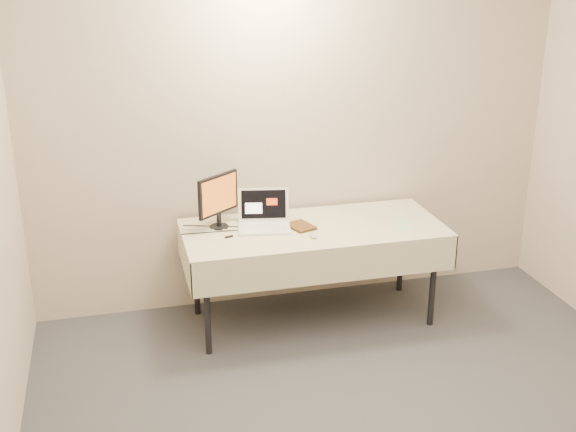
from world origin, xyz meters
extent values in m
cube|color=beige|center=(0.00, 2.50, 1.35)|extent=(4.00, 0.10, 2.70)
cylinder|color=black|center=(-0.82, 1.75, 0.34)|extent=(0.04, 0.04, 0.69)
cylinder|color=black|center=(0.82, 1.75, 0.34)|extent=(0.04, 0.04, 0.69)
cylinder|color=black|center=(-0.82, 2.34, 0.34)|extent=(0.04, 0.04, 0.69)
cylinder|color=black|center=(0.82, 2.34, 0.34)|extent=(0.04, 0.04, 0.69)
cube|color=gray|center=(0.00, 2.04, 0.71)|extent=(1.80, 0.75, 0.04)
cube|color=beige|center=(0.00, 2.04, 0.73)|extent=(1.86, 0.81, 0.01)
cube|color=beige|center=(0.00, 1.64, 0.60)|extent=(1.86, 0.01, 0.25)
cube|color=beige|center=(0.00, 2.45, 0.60)|extent=(1.86, 0.01, 0.25)
cube|color=beige|center=(-0.93, 2.04, 0.60)|extent=(0.01, 0.81, 0.25)
cube|color=beige|center=(0.93, 2.04, 0.60)|extent=(0.01, 0.81, 0.25)
cube|color=white|center=(-0.35, 2.08, 0.75)|extent=(0.40, 0.32, 0.02)
cube|color=white|center=(-0.32, 2.24, 0.87)|extent=(0.37, 0.14, 0.23)
cube|color=black|center=(-0.32, 2.24, 0.87)|extent=(0.32, 0.11, 0.20)
cylinder|color=black|center=(-0.65, 2.20, 0.74)|extent=(0.19, 0.19, 0.01)
cube|color=black|center=(-0.65, 2.20, 0.80)|extent=(0.03, 0.03, 0.09)
cube|color=black|center=(-0.65, 2.20, 0.99)|extent=(0.31, 0.25, 0.28)
cube|color=orange|center=(-0.65, 2.20, 0.99)|extent=(0.27, 0.21, 0.25)
imported|color=#8E5519|center=(-0.16, 2.03, 0.84)|extent=(0.15, 0.07, 0.20)
cube|color=black|center=(-0.18, 2.30, 0.76)|extent=(0.11, 0.06, 0.04)
cube|color=#FF1A0C|center=(-0.19, 2.28, 0.76)|extent=(0.07, 0.02, 0.02)
ellipsoid|color=#B7B7B9|center=(-0.05, 1.86, 0.75)|extent=(0.04, 0.08, 0.02)
cube|color=#C4ECBB|center=(0.64, 1.94, 0.74)|extent=(0.14, 0.26, 0.00)
cube|color=black|center=(-0.62, 2.00, 0.74)|extent=(0.06, 0.03, 0.01)
camera|label=1|loc=(-1.35, -2.55, 2.61)|focal=45.00mm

